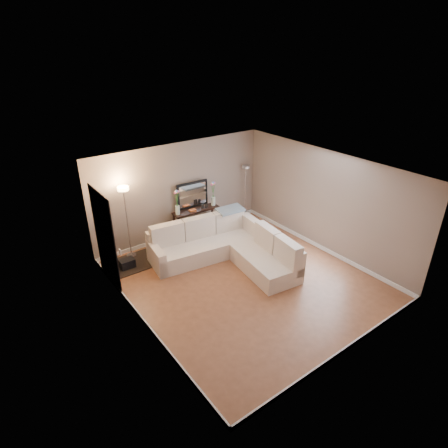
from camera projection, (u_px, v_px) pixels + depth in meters
floor at (245, 280)px, 8.53m from camera, size 5.00×5.50×0.01m
ceiling at (248, 170)px, 7.37m from camera, size 5.00×5.50×0.01m
wall_back at (180, 191)px, 9.94m from camera, size 5.00×0.02×2.60m
wall_front at (356, 293)px, 5.96m from camera, size 5.00×0.02×2.60m
wall_left at (137, 267)px, 6.62m from camera, size 0.02×5.50×2.60m
wall_right at (324, 202)px, 9.28m from camera, size 0.02×5.50×2.60m
baseboard_back at (183, 233)px, 10.48m from camera, size 5.00×0.03×0.10m
baseboard_front at (344, 350)px, 6.53m from camera, size 5.00×0.03×0.10m
baseboard_left at (145, 322)px, 7.19m from camera, size 0.03×5.50×0.10m
baseboard_right at (318, 246)px, 9.82m from camera, size 0.03×5.50×0.10m
doorway at (105, 240)px, 7.95m from camera, size 0.02×1.20×2.20m
switch_plate at (120, 252)px, 7.29m from camera, size 0.02×0.08×0.12m
sectional_sofa at (226, 246)px, 9.17m from camera, size 2.86×2.99×0.97m
throw_blanket at (230, 210)px, 9.64m from camera, size 0.73×0.46×0.09m
console_table at (194, 222)px, 10.19m from camera, size 1.32×0.41×0.80m
leaning_mirror at (192, 195)px, 10.04m from camera, size 0.92×0.09×0.72m
table_decor at (197, 209)px, 10.03m from camera, size 0.55×0.13×0.13m
flower_vase_left at (177, 204)px, 9.67m from camera, size 0.15×0.13×0.69m
flower_vase_right at (213, 195)px, 10.22m from camera, size 0.15×0.13×0.69m
floor_lamp_lit at (126, 208)px, 8.88m from camera, size 0.26×0.26×1.86m
floor_lamp_unlit at (246, 181)px, 10.96m from camera, size 0.29×0.29×1.66m
charcoal_rug at (134, 263)px, 9.15m from camera, size 1.21×0.91×0.02m
black_bag at (127, 263)px, 8.92m from camera, size 0.34×0.24×0.22m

